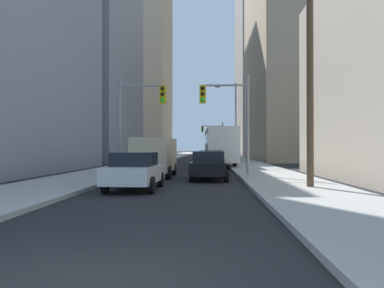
% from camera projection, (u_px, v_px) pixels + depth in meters
% --- Properties ---
extents(sidewalk_left, '(3.96, 160.00, 0.15)m').
position_uv_depth(sidewalk_left, '(162.00, 159.00, 54.82)').
color(sidewalk_left, '#9E9E99').
rests_on(sidewalk_left, ground).
extents(sidewalk_right, '(3.96, 160.00, 0.15)m').
position_uv_depth(sidewalk_right, '(235.00, 159.00, 54.35)').
color(sidewalk_right, '#9E9E99').
rests_on(sidewalk_right, ground).
extents(city_bus, '(2.87, 11.57, 3.40)m').
position_uv_depth(city_bus, '(220.00, 145.00, 35.73)').
color(city_bus, silver).
rests_on(city_bus, ground).
extents(cargo_van_beige, '(2.16, 5.24, 2.26)m').
position_uv_depth(cargo_van_beige, '(155.00, 155.00, 22.46)').
color(cargo_van_beige, '#C6B793').
rests_on(cargo_van_beige, ground).
extents(sedan_white, '(1.95, 4.26, 1.52)m').
position_uv_depth(sedan_white, '(135.00, 171.00, 15.60)').
color(sedan_white, white).
rests_on(sedan_white, ground).
extents(sedan_black, '(1.95, 4.26, 1.52)m').
position_uv_depth(sedan_black, '(209.00, 165.00, 20.38)').
color(sedan_black, black).
rests_on(sedan_black, ground).
extents(sedan_green, '(1.95, 4.21, 1.52)m').
position_uv_depth(sedan_green, '(211.00, 161.00, 26.99)').
color(sedan_green, '#195938').
rests_on(sedan_green, ground).
extents(traffic_signal_near_left, '(2.87, 0.44, 6.00)m').
position_uv_depth(traffic_signal_near_left, '(139.00, 109.00, 22.96)').
color(traffic_signal_near_left, gray).
rests_on(traffic_signal_near_left, ground).
extents(traffic_signal_near_right, '(2.92, 0.44, 6.00)m').
position_uv_depth(traffic_signal_near_right, '(227.00, 109.00, 22.72)').
color(traffic_signal_near_right, gray).
rests_on(traffic_signal_near_right, ground).
extents(traffic_signal_far_right, '(3.71, 0.44, 6.00)m').
position_uv_depth(traffic_signal_far_right, '(213.00, 134.00, 65.36)').
color(traffic_signal_far_right, gray).
rests_on(traffic_signal_far_right, ground).
extents(utility_pole_right, '(2.20, 0.28, 10.27)m').
position_uv_depth(utility_pole_right, '(310.00, 55.00, 15.44)').
color(utility_pole_right, brown).
rests_on(utility_pole_right, ground).
extents(street_lamp_right, '(1.97, 0.32, 7.50)m').
position_uv_depth(street_lamp_right, '(233.00, 117.00, 34.39)').
color(street_lamp_right, gray).
rests_on(street_lamp_right, ground).
extents(building_left_mid_office, '(25.13, 20.13, 25.42)m').
position_uv_depth(building_left_mid_office, '(33.00, 62.00, 49.67)').
color(building_left_mid_office, '#93939E').
rests_on(building_left_mid_office, ground).
extents(building_left_far_tower, '(20.95, 23.04, 48.72)m').
position_uv_depth(building_left_far_tower, '(126.00, 56.00, 94.87)').
color(building_left_far_tower, tan).
rests_on(building_left_far_tower, ground).
extents(building_right_mid_block, '(17.98, 25.93, 30.74)m').
position_uv_depth(building_right_mid_block, '(317.00, 51.00, 54.22)').
color(building_right_mid_block, tan).
rests_on(building_right_mid_block, ground).
extents(building_right_far_highrise, '(22.87, 24.59, 49.77)m').
position_uv_depth(building_right_far_highrise, '(286.00, 52.00, 92.77)').
color(building_right_far_highrise, gray).
rests_on(building_right_far_highrise, ground).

